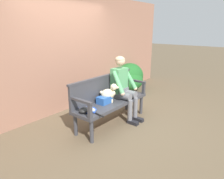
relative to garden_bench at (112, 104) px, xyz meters
The scene contains 13 objects.
ground_plane 0.42m from the garden_bench, ahead, with size 40.00×40.00×0.00m, color brown.
brick_garden_fence 1.74m from the garden_bench, 90.00° to the left, with size 8.00×0.30×2.69m, color #936651.
hedge_bush_far_right 2.47m from the garden_bench, 26.21° to the left, with size 1.00×0.80×0.84m, color #1E5B23.
hedge_bush_far_left 2.35m from the garden_bench, 27.66° to the left, with size 1.00×0.99×0.65m, color #1E5B23.
garden_bench is the anchor object (origin of this frame).
bench_backrest 0.39m from the garden_bench, 90.00° to the left, with size 1.81×0.06×0.50m.
bench_armrest_left_end 0.89m from the garden_bench, behind, with size 0.06×0.53×0.28m.
bench_armrest_right_end 0.89m from the garden_bench, ahead, with size 0.06×0.53×0.28m.
person_seated 0.46m from the garden_bench, ahead, with size 0.56×0.67×1.35m.
dog_on_bench 0.25m from the garden_bench, 154.86° to the left, with size 0.33×0.33×0.37m.
tennis_racket 0.64m from the garden_bench, behind, with size 0.33×0.58×0.03m.
baseball_glove 0.75m from the garden_bench, behind, with size 0.22×0.17×0.09m, color black.
sports_bag 0.22m from the garden_bench, 162.93° to the left, with size 0.28×0.20×0.14m, color #2856A3.
Camera 1 is at (-3.01, -2.45, 1.92)m, focal length 32.83 mm.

